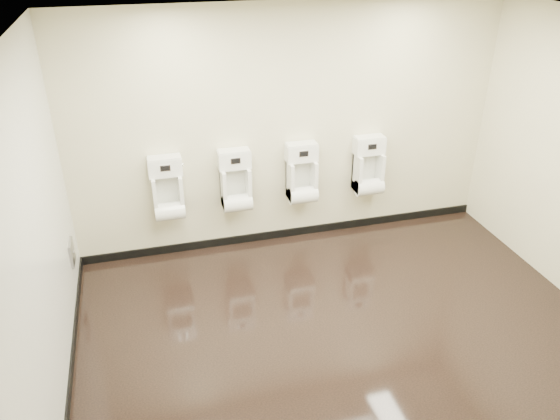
# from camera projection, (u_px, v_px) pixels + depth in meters

# --- Properties ---
(ground) EXTENTS (5.00, 3.50, 0.00)m
(ground) POSITION_uv_depth(u_px,v_px,m) (338.00, 323.00, 5.37)
(ground) COLOR black
(ground) RESTS_ON ground
(ceiling) EXTENTS (5.00, 3.50, 0.00)m
(ceiling) POSITION_uv_depth(u_px,v_px,m) (357.00, 28.00, 4.05)
(ceiling) COLOR white
(back_wall) EXTENTS (5.00, 0.02, 2.80)m
(back_wall) POSITION_uv_depth(u_px,v_px,m) (290.00, 130.00, 6.20)
(back_wall) COLOR beige
(back_wall) RESTS_ON ground
(front_wall) EXTENTS (5.00, 0.02, 2.80)m
(front_wall) POSITION_uv_depth(u_px,v_px,m) (454.00, 324.00, 3.22)
(front_wall) COLOR beige
(front_wall) RESTS_ON ground
(left_wall) EXTENTS (0.02, 3.50, 2.80)m
(left_wall) POSITION_uv_depth(u_px,v_px,m) (38.00, 235.00, 4.14)
(left_wall) COLOR beige
(left_wall) RESTS_ON ground
(tile_overlay_left) EXTENTS (0.01, 3.50, 2.80)m
(tile_overlay_left) POSITION_uv_depth(u_px,v_px,m) (38.00, 235.00, 4.14)
(tile_overlay_left) COLOR white
(tile_overlay_left) RESTS_ON ground
(skirting_back) EXTENTS (5.00, 0.02, 0.10)m
(skirting_back) POSITION_uv_depth(u_px,v_px,m) (289.00, 232.00, 6.83)
(skirting_back) COLOR black
(skirting_back) RESTS_ON ground
(skirting_left) EXTENTS (0.02, 3.50, 0.10)m
(skirting_left) POSITION_uv_depth(u_px,v_px,m) (71.00, 367.00, 4.78)
(skirting_left) COLOR black
(skirting_left) RESTS_ON ground
(access_panel) EXTENTS (0.04, 0.25, 0.25)m
(access_panel) POSITION_uv_depth(u_px,v_px,m) (72.00, 252.00, 5.59)
(access_panel) COLOR #9E9EA3
(access_panel) RESTS_ON left_wall
(urinal_0) EXTENTS (0.38, 0.28, 0.70)m
(urinal_0) POSITION_uv_depth(u_px,v_px,m) (168.00, 193.00, 6.03)
(urinal_0) COLOR silver
(urinal_0) RESTS_ON back_wall
(urinal_1) EXTENTS (0.38, 0.28, 0.70)m
(urinal_1) POSITION_uv_depth(u_px,v_px,m) (236.00, 185.00, 6.21)
(urinal_1) COLOR silver
(urinal_1) RESTS_ON back_wall
(urinal_2) EXTENTS (0.38, 0.28, 0.70)m
(urinal_2) POSITION_uv_depth(u_px,v_px,m) (302.00, 178.00, 6.39)
(urinal_2) COLOR silver
(urinal_2) RESTS_ON back_wall
(urinal_3) EXTENTS (0.38, 0.28, 0.70)m
(urinal_3) POSITION_uv_depth(u_px,v_px,m) (369.00, 170.00, 6.58)
(urinal_3) COLOR silver
(urinal_3) RESTS_ON back_wall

